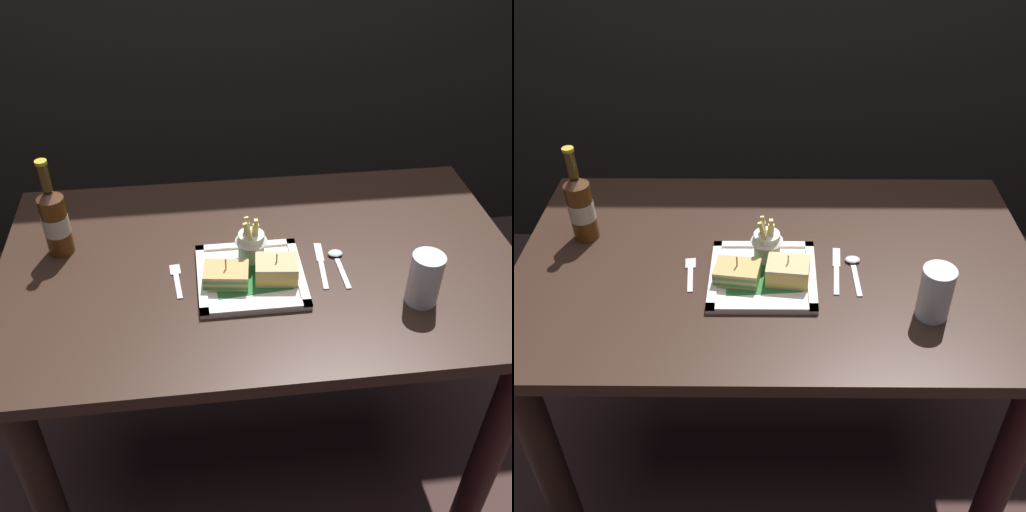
# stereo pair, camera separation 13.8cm
# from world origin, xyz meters

# --- Properties ---
(ground_plane) EXTENTS (6.00, 6.00, 0.00)m
(ground_plane) POSITION_xyz_m (0.00, 0.00, 0.00)
(ground_plane) COLOR #442D2A
(dining_table) EXTENTS (1.23, 0.75, 0.76)m
(dining_table) POSITION_xyz_m (0.00, 0.00, 0.61)
(dining_table) COLOR #321F17
(dining_table) RESTS_ON ground_plane
(square_plate) EXTENTS (0.24, 0.24, 0.02)m
(square_plate) POSITION_xyz_m (-0.03, -0.06, 0.76)
(square_plate) COLOR white
(square_plate) RESTS_ON dining_table
(sandwich_half_left) EXTENTS (0.11, 0.08, 0.07)m
(sandwich_half_left) POSITION_xyz_m (-0.09, -0.08, 0.79)
(sandwich_half_left) COLOR tan
(sandwich_half_left) RESTS_ON square_plate
(sandwich_half_right) EXTENTS (0.10, 0.08, 0.07)m
(sandwich_half_right) POSITION_xyz_m (0.02, -0.08, 0.79)
(sandwich_half_right) COLOR tan
(sandwich_half_right) RESTS_ON square_plate
(fries_cup) EXTENTS (0.08, 0.08, 0.12)m
(fries_cup) POSITION_xyz_m (-0.02, -0.00, 0.82)
(fries_cup) COLOR white
(fries_cup) RESTS_ON square_plate
(beer_bottle) EXTENTS (0.06, 0.06, 0.25)m
(beer_bottle) POSITION_xyz_m (-0.47, 0.10, 0.85)
(beer_bottle) COLOR #5F330F
(beer_bottle) RESTS_ON dining_table
(water_glass) EXTENTS (0.07, 0.07, 0.12)m
(water_glass) POSITION_xyz_m (0.33, -0.18, 0.81)
(water_glass) COLOR silver
(water_glass) RESTS_ON dining_table
(fork) EXTENTS (0.03, 0.12, 0.00)m
(fork) POSITION_xyz_m (-0.20, -0.04, 0.76)
(fork) COLOR silver
(fork) RESTS_ON dining_table
(knife) EXTENTS (0.03, 0.17, 0.00)m
(knife) POSITION_xyz_m (0.14, -0.03, 0.76)
(knife) COLOR silver
(knife) RESTS_ON dining_table
(spoon) EXTENTS (0.04, 0.14, 0.01)m
(spoon) POSITION_xyz_m (0.18, -0.02, 0.76)
(spoon) COLOR silver
(spoon) RESTS_ON dining_table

